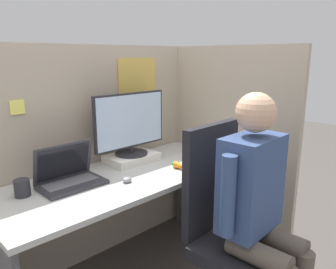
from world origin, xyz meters
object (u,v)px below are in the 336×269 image
paper_box (132,158)px  person (260,201)px  monitor (130,124)px  carrot_toy (181,166)px  laptop (70,177)px  pen_cup (22,188)px  stapler (196,145)px  office_chair (230,225)px

paper_box → person: bearing=-88.4°
monitor → carrot_toy: (0.12, -0.36, -0.24)m
laptop → paper_box: bearing=9.9°
person → pen_cup: person is taller
stapler → laptop: bearing=179.3°
stapler → person: bearing=-121.1°
carrot_toy → office_chair: bearing=-100.9°
stapler → pen_cup: bearing=178.0°
monitor → office_chair: monitor is taller
paper_box → person: person is taller
office_chair → stapler: bearing=53.6°
carrot_toy → office_chair: office_chair is taller
paper_box → carrot_toy: bearing=-71.4°
office_chair → pen_cup: 1.12m
paper_box → carrot_toy: (0.12, -0.36, -0.00)m
person → pen_cup: (-0.79, 0.92, 0.02)m
paper_box → office_chair: 0.84m
monitor → pen_cup: monitor is taller
laptop → person: (0.54, -0.89, -0.02)m
paper_box → laptop: bearing=-170.1°
laptop → pen_cup: 0.25m
pen_cup → carrot_toy: bearing=-18.9°
stapler → pen_cup: pen_cup is taller
office_chair → pen_cup: office_chair is taller
monitor → carrot_toy: bearing=-71.5°
laptop → office_chair: office_chair is taller
monitor → pen_cup: size_ratio=6.21×
laptop → office_chair: 0.93m
laptop → person: 1.04m
stapler → carrot_toy: bearing=-149.4°
paper_box → person: 0.98m
laptop → carrot_toy: (0.63, -0.27, -0.02)m
pen_cup → person: bearing=-49.3°
paper_box → monitor: size_ratio=0.61×
paper_box → stapler: (0.56, -0.10, 0.00)m
monitor → office_chair: size_ratio=0.53×
laptop → stapler: 1.07m
stapler → office_chair: office_chair is taller
pen_cup → office_chair: bearing=-43.4°
laptop → pen_cup: bearing=172.3°
monitor → person: size_ratio=0.45×
paper_box → laptop: 0.52m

